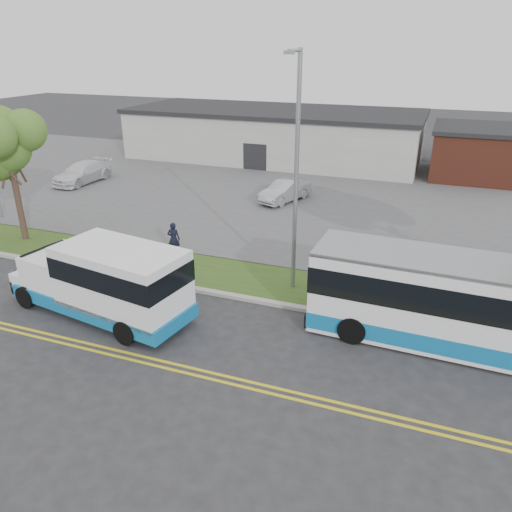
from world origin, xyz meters
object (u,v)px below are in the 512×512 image
at_px(parked_car_a, 285,191).
at_px(parked_car_b, 82,173).
at_px(tree_west, 7,144).
at_px(transit_bus, 482,308).
at_px(pedestrian, 174,239).
at_px(shuttle_bus, 108,279).
at_px(streetlight_near, 296,169).

height_order(parked_car_a, parked_car_b, parked_car_b).
relative_size(tree_west, parked_car_a, 1.67).
height_order(tree_west, transit_bus, tree_west).
bearing_deg(tree_west, parked_car_a, 46.11).
relative_size(tree_west, pedestrian, 4.07).
bearing_deg(pedestrian, tree_west, -7.57).
distance_m(tree_west, pedestrian, 9.58).
relative_size(shuttle_bus, transit_bus, 0.69).
relative_size(streetlight_near, pedestrian, 5.60).
bearing_deg(transit_bus, tree_west, 175.27).
height_order(tree_west, parked_car_b, tree_west).
xyz_separation_m(tree_west, parked_car_a, (10.91, 11.34, -4.34)).
relative_size(pedestrian, parked_car_b, 0.34).
height_order(transit_bus, parked_car_a, transit_bus).
distance_m(tree_west, streetlight_near, 15.01).
xyz_separation_m(transit_bus, parked_car_a, (-11.28, 13.94, -0.83)).
distance_m(streetlight_near, transit_bus, 8.33).
distance_m(shuttle_bus, pedestrian, 5.98).
bearing_deg(streetlight_near, shuttle_bus, -141.67).
relative_size(tree_west, shuttle_bus, 0.86).
relative_size(streetlight_near, shuttle_bus, 1.19).
height_order(shuttle_bus, parked_car_b, shuttle_bus).
xyz_separation_m(tree_west, pedestrian, (8.59, 0.80, -4.17)).
xyz_separation_m(shuttle_bus, parked_car_a, (1.79, 16.46, -0.80)).
relative_size(streetlight_near, parked_car_b, 1.88).
bearing_deg(parked_car_b, parked_car_a, 6.16).
distance_m(streetlight_near, shuttle_bus, 8.33).
bearing_deg(shuttle_bus, parked_car_a, 92.97).
xyz_separation_m(tree_west, transit_bus, (22.19, -2.60, -3.52)).
bearing_deg(parked_car_a, pedestrian, -82.78).
bearing_deg(parked_car_a, transit_bus, -31.36).
relative_size(transit_bus, pedestrian, 6.80).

